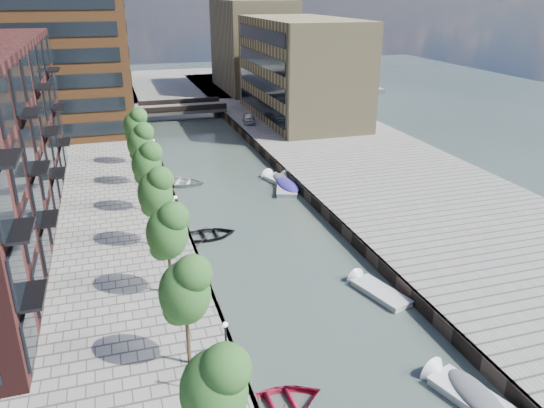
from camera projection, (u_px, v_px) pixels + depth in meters
name	position (u px, v px, depth m)	size (l,w,h in m)	color
water	(228.00, 182.00, 55.20)	(300.00, 300.00, 0.00)	#38473F
quay_right	(367.00, 163.00, 59.41)	(20.00, 140.00, 1.00)	gray
quay_wall_left	(168.00, 183.00, 53.33)	(0.25, 140.00, 1.00)	#332823
quay_wall_right	(283.00, 172.00, 56.69)	(0.25, 140.00, 1.00)	#332823
far_closure	(162.00, 86.00, 108.16)	(80.00, 40.00, 1.00)	gray
tower	(48.00, 12.00, 66.69)	(18.00, 18.00, 30.00)	brown
tan_block_near	(301.00, 69.00, 76.09)	(12.00, 25.00, 14.00)	#92835A
tan_block_far	(253.00, 46.00, 98.75)	(12.00, 20.00, 16.00)	#92835A
bridge	(182.00, 108.00, 83.03)	(13.00, 6.00, 1.30)	gray
tree_0	(214.00, 386.00, 18.98)	(2.50, 2.50, 5.95)	#382619
tree_1	(185.00, 289.00, 25.18)	(2.50, 2.50, 5.95)	#382619
tree_2	(167.00, 230.00, 31.39)	(2.50, 2.50, 5.95)	#382619
tree_3	(155.00, 190.00, 37.59)	(2.50, 2.50, 5.95)	#382619
tree_4	(147.00, 162.00, 43.79)	(2.50, 2.50, 5.95)	#382619
tree_5	(140.00, 141.00, 49.99)	(2.50, 2.50, 5.95)	#382619
tree_6	(135.00, 124.00, 56.19)	(2.50, 2.50, 5.95)	#382619
lamp_0	(226.00, 353.00, 23.56)	(0.24, 0.24, 4.12)	black
lamp_1	(177.00, 217.00, 37.73)	(0.24, 0.24, 4.12)	black
lamp_2	(155.00, 155.00, 51.90)	(0.24, 0.24, 4.12)	black
sloop_2	(278.00, 408.00, 25.20)	(3.29, 4.60, 0.95)	maroon
sloop_3	(180.00, 185.00, 54.27)	(3.59, 5.02, 1.04)	silver
sloop_4	(208.00, 238.00, 42.64)	(3.26, 4.57, 0.95)	black
motorboat_1	(469.00, 395.00, 25.74)	(3.20, 5.40, 1.70)	white
motorboat_2	(374.00, 290.00, 35.02)	(2.79, 4.85, 1.53)	silver
motorboat_3	(287.00, 185.00, 53.40)	(3.74, 6.04, 1.90)	#BDBDBB
motorboat_4	(279.00, 180.00, 54.99)	(3.16, 5.16, 1.63)	white
car	(249.00, 118.00, 75.28)	(1.65, 4.09, 1.39)	silver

